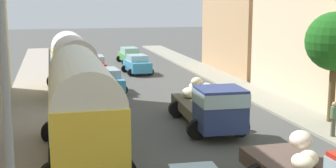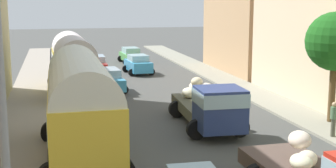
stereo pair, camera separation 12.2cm
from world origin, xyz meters
name	(u,v)px [view 1 (the left image)]	position (x,y,z in m)	size (l,w,h in m)	color
ground_plane	(155,108)	(0.00, 27.00, 0.00)	(154.00, 154.00, 0.00)	#464744
sidewalk_left	(25,114)	(-7.25, 27.00, 0.07)	(2.50, 70.00, 0.14)	gray
sidewalk_right	(269,100)	(7.25, 27.00, 0.07)	(2.50, 70.00, 0.14)	gray
building_right_3	(250,7)	(11.01, 38.77, 5.54)	(5.52, 10.88, 11.03)	tan
parked_bus_0	(81,103)	(-4.68, 18.72, 2.33)	(3.27, 8.78, 4.19)	yellow
parked_bus_1	(72,62)	(-4.39, 32.20, 2.17)	(3.47, 8.49, 3.95)	yellow
cargo_truck_1	(211,105)	(1.62, 21.78, 1.25)	(3.12, 6.91, 2.35)	navy
car_0	(137,64)	(1.31, 39.83, 0.81)	(2.41, 3.75, 1.61)	#348FC4
car_1	(130,55)	(1.80, 46.64, 0.77)	(2.34, 4.23, 1.54)	#4C9548
car_3	(107,80)	(-2.08, 32.71, 0.79)	(2.48, 4.31, 1.57)	#3D95C5
car_4	(95,65)	(-2.17, 40.45, 0.79)	(2.17, 4.16, 1.57)	#A92722
pedestrian_1	(334,118)	(6.49, 19.01, 1.00)	(0.35, 0.35, 1.74)	#4F5142
streetlamp_near	(23,130)	(-6.25, 9.32, 3.97)	(1.86, 0.28, 6.63)	gray
roadside_tree_2	(335,42)	(7.90, 21.40, 4.16)	(2.93, 2.93, 5.66)	brown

